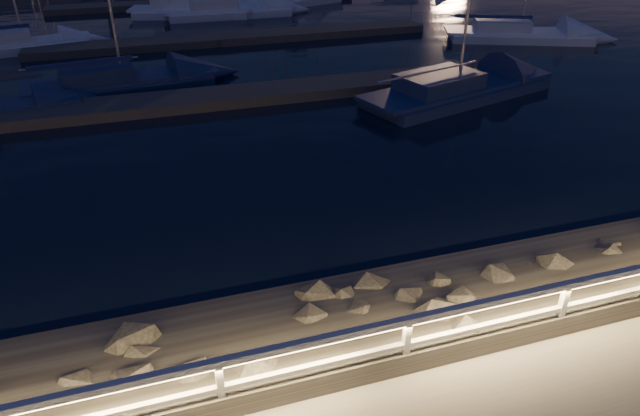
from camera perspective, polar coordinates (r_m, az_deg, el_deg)
The scene contains 11 objects.
ground at distance 10.76m, azimuth 18.29°, elevation -12.56°, with size 400.00×400.00×0.00m, color gray.
harbor_water at distance 38.60m, azimuth -9.74°, elevation 17.21°, with size 400.00×440.00×0.60m.
guard_rail at distance 10.24m, azimuth 18.65°, elevation -9.42°, with size 44.11×0.12×1.06m.
riprap at distance 10.68m, azimuth -16.97°, elevation -14.57°, with size 34.27×2.57×1.25m.
floating_docks at distance 39.73m, azimuth -10.13°, elevation 18.36°, with size 22.00×36.00×0.40m.
sailboat_c at distance 26.11m, azimuth -19.61°, elevation 11.94°, with size 8.15×3.53×13.41m.
sailboat_d at distance 24.21m, azimuth 13.26°, elevation 11.59°, with size 9.20×4.93×15.00m.
sailboat_e at distance 34.69m, azimuth -27.75°, elevation 14.36°, with size 6.87×3.25×11.36m.
sailboat_h at distance 35.24m, azimuth 18.99°, elevation 16.25°, with size 8.44×5.34×13.91m.
sailboat_j at distance 40.98m, azimuth -13.00°, elevation 18.77°, with size 8.35×4.52×13.72m.
sailboat_k at distance 40.53m, azimuth -9.46°, elevation 18.98°, with size 8.65×2.67×14.63m.
Camera 1 is at (-5.44, -6.17, 6.94)m, focal length 32.00 mm.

